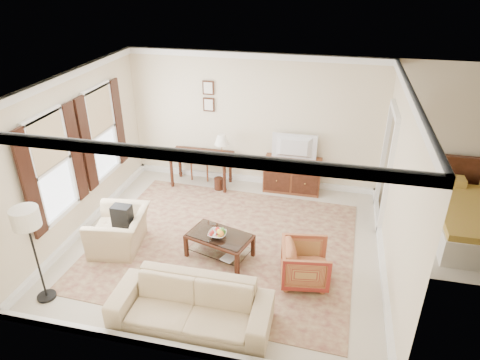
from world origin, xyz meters
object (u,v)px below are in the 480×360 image
at_px(striped_armchair, 305,262).
at_px(sofa, 191,300).
at_px(club_armchair, 118,225).
at_px(coffee_table, 220,240).
at_px(sideboard, 292,175).
at_px(tv, 294,140).
at_px(writing_desk, 201,159).

bearing_deg(striped_armchair, sofa, 122.26).
bearing_deg(club_armchair, coffee_table, 85.27).
xyz_separation_m(striped_armchair, club_armchair, (-3.26, 0.19, 0.08)).
height_order(sideboard, coffee_table, sideboard).
relative_size(sideboard, tv, 1.35).
relative_size(coffee_table, sofa, 0.54).
relative_size(writing_desk, tv, 1.51).
height_order(writing_desk, club_armchair, club_armchair).
distance_m(writing_desk, club_armchair, 2.67).
bearing_deg(club_armchair, sofa, 43.06).
bearing_deg(sofa, club_armchair, 141.13).
height_order(sideboard, tv, tv).
relative_size(sideboard, club_armchair, 1.17).
relative_size(coffee_table, club_armchair, 1.14).
distance_m(coffee_table, club_armchair, 1.80).
height_order(coffee_table, striped_armchair, striped_armchair).
xyz_separation_m(sideboard, striped_armchair, (0.55, -2.94, -0.00)).
bearing_deg(coffee_table, sideboard, 70.78).
distance_m(striped_armchair, club_armchair, 3.27).
xyz_separation_m(writing_desk, striped_armchair, (2.57, -2.76, -0.26)).
height_order(sideboard, striped_armchair, sideboard).
xyz_separation_m(coffee_table, striped_armchair, (1.47, -0.31, 0.03)).
xyz_separation_m(tv, club_armchair, (-2.71, -2.73, -0.75)).
xyz_separation_m(sideboard, coffee_table, (-0.92, -2.63, -0.03)).
xyz_separation_m(tv, coffee_table, (-0.92, -2.61, -0.86)).
distance_m(coffee_table, sofa, 1.56).
distance_m(sideboard, tv, 0.83).
relative_size(writing_desk, sideboard, 1.12).
bearing_deg(sideboard, writing_desk, -174.96).
bearing_deg(sofa, sideboard, 77.55).
bearing_deg(striped_armchair, coffee_table, 69.78).
height_order(striped_armchair, club_armchair, club_armchair).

